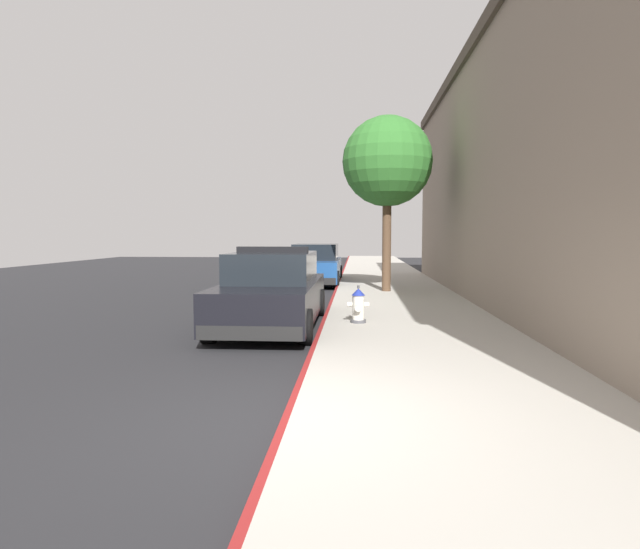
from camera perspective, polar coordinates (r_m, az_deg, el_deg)
ground_plane at (r=16.19m, az=-13.39°, el=-3.08°), size 31.28×60.00×0.20m
sidewalk_pavement at (r=15.48m, az=8.34°, el=-2.71°), size 3.68×60.00×0.14m
curb_painted_edge at (r=15.45m, az=1.35°, el=-2.68°), size 0.08×60.00×0.14m
storefront_building at (r=15.48m, az=27.20°, el=9.88°), size 6.20×23.25×7.13m
police_cruiser at (r=11.26m, az=-5.05°, el=-1.83°), size 1.94×4.84×1.68m
parked_car_silver_ahead at (r=20.97m, az=-0.45°, el=0.99°), size 1.94×4.84×1.56m
fire_hydrant at (r=11.05m, az=4.06°, el=-3.29°), size 0.44×0.40×0.76m
street_tree at (r=17.39m, az=7.12°, el=11.68°), size 2.82×2.82×5.49m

